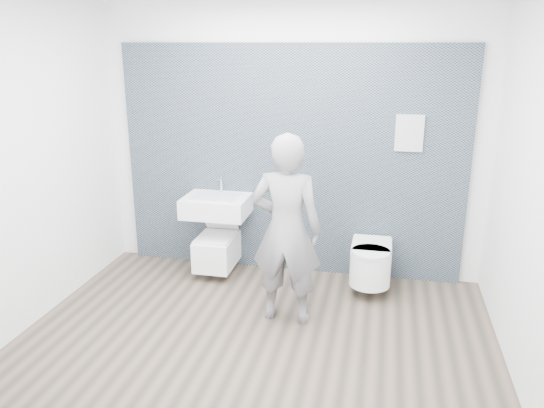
% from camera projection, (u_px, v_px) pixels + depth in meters
% --- Properties ---
extents(ground, '(4.00, 4.00, 0.00)m').
position_uv_depth(ground, '(257.00, 336.00, 4.53)').
color(ground, brown).
rests_on(ground, ground).
extents(room_shell, '(4.00, 4.00, 4.00)m').
position_uv_depth(room_shell, '(255.00, 134.00, 4.02)').
color(room_shell, silver).
rests_on(room_shell, ground).
extents(tile_wall, '(3.60, 0.06, 2.40)m').
position_uv_depth(tile_wall, '(289.00, 267.00, 5.90)').
color(tile_wall, black).
rests_on(tile_wall, ground).
extents(washbasin, '(0.67, 0.50, 0.50)m').
position_uv_depth(washbasin, '(216.00, 205.00, 5.56)').
color(washbasin, white).
rests_on(washbasin, ground).
extents(toilet_square, '(0.38, 0.56, 0.69)m').
position_uv_depth(toilet_square, '(217.00, 249.00, 5.68)').
color(toilet_square, white).
rests_on(toilet_square, ground).
extents(toilet_rounded, '(0.40, 0.67, 0.36)m').
position_uv_depth(toilet_rounded, '(371.00, 262.00, 5.28)').
color(toilet_rounded, white).
rests_on(toilet_rounded, ground).
extents(info_placard, '(0.27, 0.03, 0.36)m').
position_uv_depth(info_placard, '(398.00, 279.00, 5.61)').
color(info_placard, white).
rests_on(info_placard, ground).
extents(visitor, '(0.63, 0.42, 1.70)m').
position_uv_depth(visitor, '(286.00, 230.00, 4.57)').
color(visitor, gray).
rests_on(visitor, ground).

